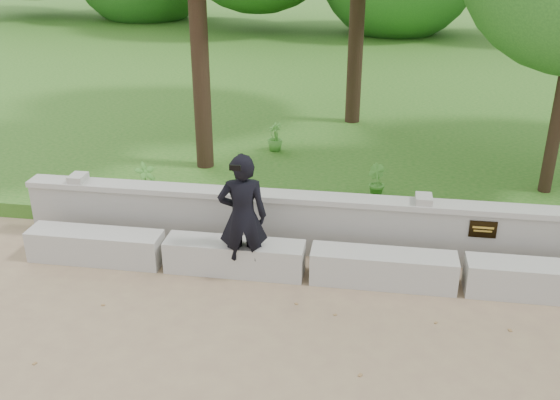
{
  "coord_description": "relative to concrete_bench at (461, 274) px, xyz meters",
  "views": [
    {
      "loc": [
        -1.23,
        -5.36,
        4.37
      ],
      "look_at": [
        -2.38,
        1.95,
        1.09
      ],
      "focal_mm": 40.0,
      "sensor_mm": 36.0,
      "label": 1
    }
  ],
  "objects": [
    {
      "name": "concrete_bench",
      "position": [
        0.0,
        0.0,
        0.0
      ],
      "size": [
        11.9,
        0.45,
        0.45
      ],
      "color": "#A6A39C",
      "rests_on": "ground"
    },
    {
      "name": "man_main",
      "position": [
        -2.85,
        -0.1,
        0.65
      ],
      "size": [
        0.71,
        0.65,
        1.76
      ],
      "color": "black",
      "rests_on": "ground"
    },
    {
      "name": "lawn",
      "position": [
        -0.0,
        12.1,
        -0.1
      ],
      "size": [
        40.0,
        22.0,
        0.25
      ],
      "primitive_type": "cube",
      "color": "#225B15",
      "rests_on": "ground"
    },
    {
      "name": "shrub_d",
      "position": [
        -3.15,
        4.33,
        0.31
      ],
      "size": [
        0.42,
        0.42,
        0.56
      ],
      "primitive_type": "imported",
      "rotation": [
        0.0,
        0.0,
        5.44
      ],
      "color": "#45882E",
      "rests_on": "lawn"
    },
    {
      "name": "shrub_a",
      "position": [
        -4.79,
        1.55,
        0.35
      ],
      "size": [
        0.41,
        0.41,
        0.66
      ],
      "primitive_type": "imported",
      "rotation": [
        0.0,
        0.0,
        0.82
      ],
      "color": "#45882E",
      "rests_on": "lawn"
    },
    {
      "name": "parapet_wall",
      "position": [
        0.0,
        0.7,
        0.24
      ],
      "size": [
        12.5,
        0.35,
        0.9
      ],
      "color": "#9C9993",
      "rests_on": "ground"
    },
    {
      "name": "shrub_b",
      "position": [
        -1.15,
        2.25,
        0.31
      ],
      "size": [
        0.38,
        0.4,
        0.57
      ],
      "primitive_type": "imported",
      "rotation": [
        0.0,
        0.0,
        2.14
      ],
      "color": "#45882E",
      "rests_on": "lawn"
    },
    {
      "name": "ground",
      "position": [
        -0.0,
        -1.9,
        -0.22
      ],
      "size": [
        80.0,
        80.0,
        0.0
      ],
      "primitive_type": "plane",
      "color": "#8B7755",
      "rests_on": "ground"
    }
  ]
}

